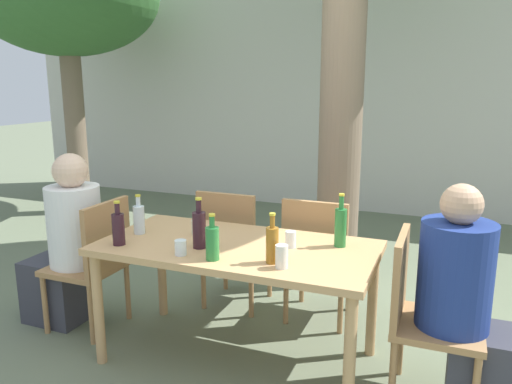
{
  "coord_description": "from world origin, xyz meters",
  "views": [
    {
      "loc": [
        1.12,
        -2.51,
        1.65
      ],
      "look_at": [
        0.0,
        0.3,
        0.97
      ],
      "focal_mm": 35.0,
      "sensor_mm": 36.0,
      "label": 1
    }
  ],
  "objects_px": {
    "drinking_glass_1": "(282,257)",
    "drinking_glass_3": "(181,248)",
    "patio_chair_0": "(95,258)",
    "wine_bottle_3": "(199,229)",
    "patio_chair_1": "(421,310)",
    "person_seated_0": "(67,249)",
    "dining_table_front": "(237,257)",
    "amber_bottle_4": "(272,244)",
    "drinking_glass_0": "(291,239)",
    "green_bottle_5": "(212,242)",
    "green_bottle_1": "(341,226)",
    "person_seated_1": "(470,313)",
    "drinking_glass_2": "(197,227)",
    "patio_chair_3": "(318,254)",
    "patio_chair_2": "(232,243)",
    "wine_bottle_2": "(118,228)",
    "water_bottle_0": "(139,219)"
  },
  "relations": [
    {
      "from": "drinking_glass_1",
      "to": "drinking_glass_3",
      "type": "bearing_deg",
      "value": -178.08
    },
    {
      "from": "patio_chair_0",
      "to": "wine_bottle_3",
      "type": "height_order",
      "value": "wine_bottle_3"
    },
    {
      "from": "patio_chair_1",
      "to": "person_seated_0",
      "type": "distance_m",
      "value": 2.29
    },
    {
      "from": "dining_table_front",
      "to": "amber_bottle_4",
      "type": "xyz_separation_m",
      "value": [
        0.29,
        -0.2,
        0.18
      ]
    },
    {
      "from": "wine_bottle_3",
      "to": "patio_chair_0",
      "type": "bearing_deg",
      "value": 171.49
    },
    {
      "from": "amber_bottle_4",
      "to": "drinking_glass_0",
      "type": "relative_size",
      "value": 2.82
    },
    {
      "from": "drinking_glass_0",
      "to": "green_bottle_5",
      "type": "bearing_deg",
      "value": -132.94
    },
    {
      "from": "green_bottle_1",
      "to": "dining_table_front",
      "type": "bearing_deg",
      "value": -161.27
    },
    {
      "from": "wine_bottle_3",
      "to": "amber_bottle_4",
      "type": "relative_size",
      "value": 1.09
    },
    {
      "from": "amber_bottle_4",
      "to": "drinking_glass_0",
      "type": "height_order",
      "value": "amber_bottle_4"
    },
    {
      "from": "person_seated_1",
      "to": "green_bottle_1",
      "type": "height_order",
      "value": "person_seated_1"
    },
    {
      "from": "patio_chair_0",
      "to": "drinking_glass_2",
      "type": "distance_m",
      "value": 0.78
    },
    {
      "from": "patio_chair_3",
      "to": "drinking_glass_0",
      "type": "bearing_deg",
      "value": 88.34
    },
    {
      "from": "patio_chair_2",
      "to": "green_bottle_1",
      "type": "height_order",
      "value": "green_bottle_1"
    },
    {
      "from": "person_seated_1",
      "to": "wine_bottle_2",
      "type": "distance_m",
      "value": 1.94
    },
    {
      "from": "wine_bottle_3",
      "to": "amber_bottle_4",
      "type": "height_order",
      "value": "wine_bottle_3"
    },
    {
      "from": "wine_bottle_2",
      "to": "green_bottle_5",
      "type": "bearing_deg",
      "value": -2.2
    },
    {
      "from": "patio_chair_0",
      "to": "drinking_glass_0",
      "type": "relative_size",
      "value": 9.4
    },
    {
      "from": "patio_chair_3",
      "to": "person_seated_0",
      "type": "bearing_deg",
      "value": 21.87
    },
    {
      "from": "person_seated_1",
      "to": "water_bottle_0",
      "type": "bearing_deg",
      "value": 90.75
    },
    {
      "from": "green_bottle_5",
      "to": "drinking_glass_1",
      "type": "bearing_deg",
      "value": 3.12
    },
    {
      "from": "wine_bottle_3",
      "to": "amber_bottle_4",
      "type": "distance_m",
      "value": 0.47
    },
    {
      "from": "drinking_glass_0",
      "to": "drinking_glass_2",
      "type": "relative_size",
      "value": 1.03
    },
    {
      "from": "person_seated_0",
      "to": "wine_bottle_3",
      "type": "xyz_separation_m",
      "value": [
        1.09,
        -0.13,
        0.3
      ]
    },
    {
      "from": "green_bottle_5",
      "to": "drinking_glass_0",
      "type": "bearing_deg",
      "value": 47.06
    },
    {
      "from": "dining_table_front",
      "to": "person_seated_1",
      "type": "distance_m",
      "value": 1.27
    },
    {
      "from": "patio_chair_1",
      "to": "drinking_glass_1",
      "type": "relative_size",
      "value": 7.37
    },
    {
      "from": "patio_chair_0",
      "to": "drinking_glass_1",
      "type": "xyz_separation_m",
      "value": [
        1.39,
        -0.26,
        0.28
      ]
    },
    {
      "from": "dining_table_front",
      "to": "drinking_glass_3",
      "type": "bearing_deg",
      "value": -127.67
    },
    {
      "from": "patio_chair_1",
      "to": "amber_bottle_4",
      "type": "relative_size",
      "value": 3.34
    },
    {
      "from": "wine_bottle_2",
      "to": "wine_bottle_3",
      "type": "relative_size",
      "value": 0.89
    },
    {
      "from": "patio_chair_2",
      "to": "wine_bottle_2",
      "type": "height_order",
      "value": "wine_bottle_2"
    },
    {
      "from": "wine_bottle_2",
      "to": "drinking_glass_0",
      "type": "relative_size",
      "value": 2.73
    },
    {
      "from": "person_seated_1",
      "to": "green_bottle_1",
      "type": "relative_size",
      "value": 3.8
    },
    {
      "from": "green_bottle_1",
      "to": "wine_bottle_3",
      "type": "bearing_deg",
      "value": -156.56
    },
    {
      "from": "patio_chair_0",
      "to": "drinking_glass_3",
      "type": "xyz_separation_m",
      "value": [
        0.82,
        -0.27,
        0.26
      ]
    },
    {
      "from": "dining_table_front",
      "to": "water_bottle_0",
      "type": "xyz_separation_m",
      "value": [
        -0.65,
        -0.02,
        0.17
      ]
    },
    {
      "from": "drinking_glass_2",
      "to": "patio_chair_0",
      "type": "bearing_deg",
      "value": -173.37
    },
    {
      "from": "person_seated_0",
      "to": "drinking_glass_1",
      "type": "xyz_separation_m",
      "value": [
        1.62,
        -0.26,
        0.25
      ]
    },
    {
      "from": "patio_chair_3",
      "to": "wine_bottle_2",
      "type": "bearing_deg",
      "value": 43.0
    },
    {
      "from": "patio_chair_3",
      "to": "person_seated_1",
      "type": "distance_m",
      "value": 1.14
    },
    {
      "from": "water_bottle_0",
      "to": "amber_bottle_4",
      "type": "relative_size",
      "value": 0.92
    },
    {
      "from": "dining_table_front",
      "to": "person_seated_1",
      "type": "height_order",
      "value": "person_seated_1"
    },
    {
      "from": "patio_chair_3",
      "to": "wine_bottle_3",
      "type": "bearing_deg",
      "value": 57.12
    },
    {
      "from": "patio_chair_1",
      "to": "wine_bottle_3",
      "type": "bearing_deg",
      "value": 96.08
    },
    {
      "from": "drinking_glass_0",
      "to": "person_seated_1",
      "type": "bearing_deg",
      "value": -4.12
    },
    {
      "from": "patio_chair_0",
      "to": "green_bottle_1",
      "type": "xyz_separation_m",
      "value": [
        1.59,
        0.19,
        0.34
      ]
    },
    {
      "from": "green_bottle_1",
      "to": "drinking_glass_0",
      "type": "relative_size",
      "value": 3.25
    },
    {
      "from": "dining_table_front",
      "to": "drinking_glass_1",
      "type": "distance_m",
      "value": 0.46
    },
    {
      "from": "dining_table_front",
      "to": "patio_chair_3",
      "type": "xyz_separation_m",
      "value": [
        0.32,
        0.64,
        -0.14
      ]
    }
  ]
}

